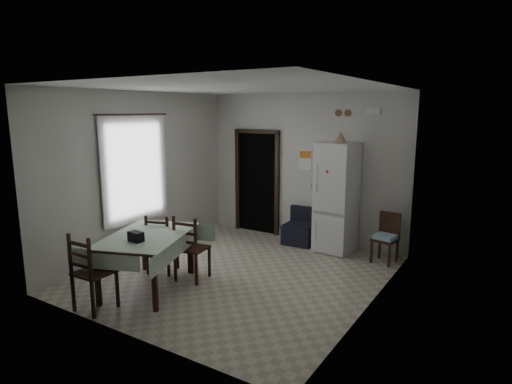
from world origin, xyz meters
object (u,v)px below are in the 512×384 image
object	(u,v)px
dining_table	(149,262)
dining_chair_far_right	(192,247)
navy_seat	(300,226)
fridge	(337,198)
corner_chair	(385,239)
dining_chair_far_left	(162,243)
dining_chair_near_head	(94,271)

from	to	relation	value
dining_table	dining_chair_far_right	world-z (taller)	dining_chair_far_right
navy_seat	dining_chair_far_right	distance (m)	2.56
fridge	corner_chair	size ratio (longest dim) A/B	2.33
dining_chair_far_right	dining_chair_far_left	bearing A→B (deg)	-6.28
corner_chair	dining_chair_near_head	bearing A→B (deg)	-117.19
corner_chair	dining_table	world-z (taller)	corner_chair
fridge	dining_chair_far_right	distance (m)	2.86
navy_seat	dining_chair_near_head	bearing A→B (deg)	-106.84
corner_chair	dining_chair_near_head	distance (m)	4.63
dining_chair_far_right	navy_seat	bearing A→B (deg)	-111.43
fridge	dining_chair_far_right	size ratio (longest dim) A/B	1.96
navy_seat	dining_chair_far_right	bearing A→B (deg)	-106.18
dining_table	dining_chair_near_head	world-z (taller)	dining_chair_near_head
dining_chair_near_head	navy_seat	bearing A→B (deg)	-105.22
dining_table	dining_chair_far_left	size ratio (longest dim) A/B	1.62
dining_table	dining_chair_far_left	bearing A→B (deg)	96.70
dining_chair_far_left	navy_seat	bearing A→B (deg)	-134.72
corner_chair	dining_chair_far_left	bearing A→B (deg)	-132.96
dining_chair_far_left	corner_chair	bearing A→B (deg)	-160.40
fridge	dining_table	bearing A→B (deg)	-112.68
corner_chair	dining_chair_far_left	xyz separation A→B (m)	(-2.91, -2.31, 0.05)
corner_chair	dining_table	size ratio (longest dim) A/B	0.55
navy_seat	dining_chair_far_left	world-z (taller)	dining_chair_far_left
dining_chair_near_head	corner_chair	bearing A→B (deg)	-126.66
fridge	corner_chair	world-z (taller)	fridge
fridge	dining_table	distance (m)	3.55
fridge	dining_chair_far_left	world-z (taller)	fridge
navy_seat	dining_table	xyz separation A→B (m)	(-0.91, -3.09, 0.06)
dining_chair_far_right	dining_chair_near_head	world-z (taller)	dining_chair_near_head
corner_chair	dining_chair_far_right	bearing A→B (deg)	-126.51
dining_table	dining_chair_near_head	bearing A→B (deg)	-116.68
navy_seat	fridge	bearing A→B (deg)	-2.45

